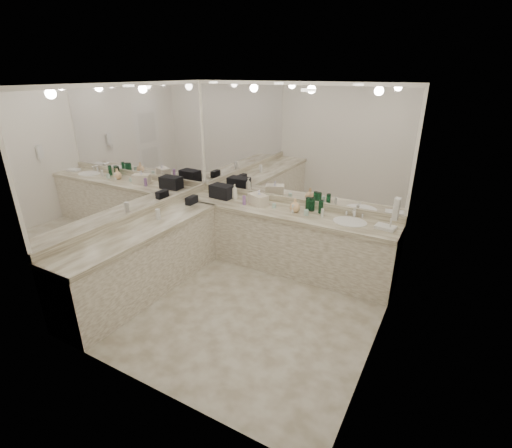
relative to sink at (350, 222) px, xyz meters
The scene contains 34 objects.
floor 1.77m from the sink, 128.37° to the right, with size 3.20×3.20×0.00m, color beige.
ceiling 2.29m from the sink, 128.37° to the right, with size 3.20×3.20×0.00m, color white.
wall_back 1.08m from the sink, 162.47° to the left, with size 3.20×0.02×2.60m, color white.
wall_left 2.85m from the sink, 154.80° to the right, with size 0.02×3.00×2.60m, color white.
wall_right 1.42m from the sink, 61.56° to the right, with size 0.02×3.00×2.60m, color white.
vanity_back_base 1.06m from the sink, behind, with size 3.20×0.60×0.84m, color silver.
vanity_back_top 0.95m from the sink, behind, with size 3.20×0.64×0.06m, color beige.
vanity_left_base 2.75m from the sink, 146.31° to the right, with size 0.60×2.40×0.84m, color silver.
vanity_left_top 2.70m from the sink, 146.19° to the right, with size 0.64×2.42×0.06m, color beige.
backsplash_back 0.99m from the sink, 163.58° to the left, with size 3.20×0.04×0.10m, color beige.
backsplash_left 2.80m from the sink, 154.62° to the right, with size 0.04×3.00×0.10m, color beige.
mirror_back 1.33m from the sink, 163.13° to the left, with size 3.12×0.01×1.55m, color white.
mirror_left 2.94m from the sink, 154.69° to the right, with size 0.01×2.92×1.55m, color white.
sink is the anchor object (origin of this frame).
faucet 0.22m from the sink, 90.00° to the left, with size 0.24×0.16×0.14m, color silver.
wall_phone 0.91m from the sink, 39.57° to the right, with size 0.06×0.10×0.24m, color white.
door 1.82m from the sink, 69.46° to the right, with size 0.02×0.82×2.10m, color white.
black_toiletry_bag 2.03m from the sink, behind, with size 0.35×0.22×0.20m, color black.
black_bag_spill 2.29m from the sink, 169.14° to the right, with size 0.09×0.20×0.11m, color black.
cream_cosmetic_case 1.38m from the sink, behind, with size 0.29×0.18×0.17m, color beige.
hand_towel 0.45m from the sink, ahead, with size 0.24×0.16×0.04m, color white.
lotion_left 2.52m from the sink, 153.12° to the right, with size 0.06×0.06×0.15m, color white.
soap_bottle_a 1.83m from the sink, behind, with size 0.09×0.09×0.23m, color white.
soap_bottle_b 1.37m from the sink, behind, with size 0.10×0.10×0.22m, color white.
soap_bottle_c 0.79m from the sink, behind, with size 0.15×0.15×0.19m, color #EBBC84.
green_bottle_0 0.61m from the sink, 165.51° to the left, with size 0.07×0.07×0.19m, color #134E2D.
green_bottle_1 0.48m from the sink, 164.03° to the left, with size 0.06×0.06×0.19m, color #134E2D.
green_bottle_2 0.67m from the sink, 167.84° to the left, with size 0.07×0.07×0.19m, color #134E2D.
amenity_bottle_0 0.79m from the sink, behind, with size 0.04×0.04×0.12m, color white.
amenity_bottle_1 1.50m from the sink, behind, with size 0.04×0.04×0.13m, color #9966B2.
amenity_bottle_2 1.56m from the sink, behind, with size 0.05×0.05×0.13m, color #9966B2.
amenity_bottle_3 0.39m from the sink, behind, with size 0.04×0.04×0.12m, color white.
amenity_bottle_4 0.60m from the sink, behind, with size 0.06×0.06×0.08m, color silver.
amenity_bottle_5 1.11m from the sink, behind, with size 0.06×0.06×0.06m, color silver.
Camera 1 is at (2.06, -3.30, 2.72)m, focal length 26.00 mm.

